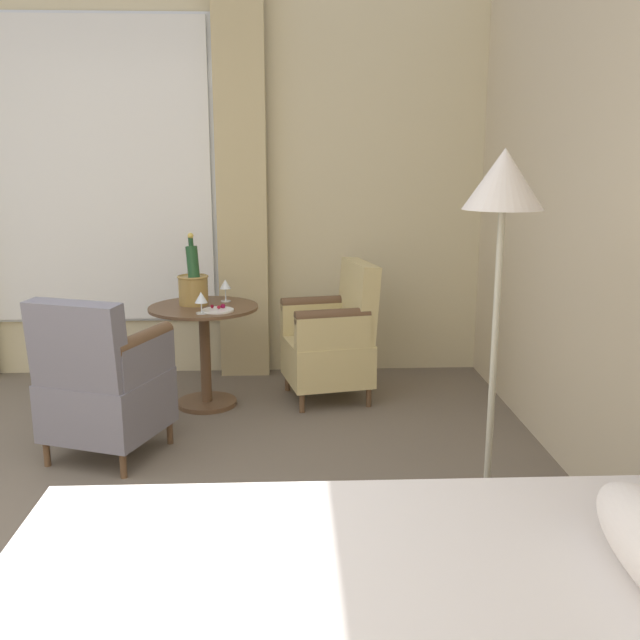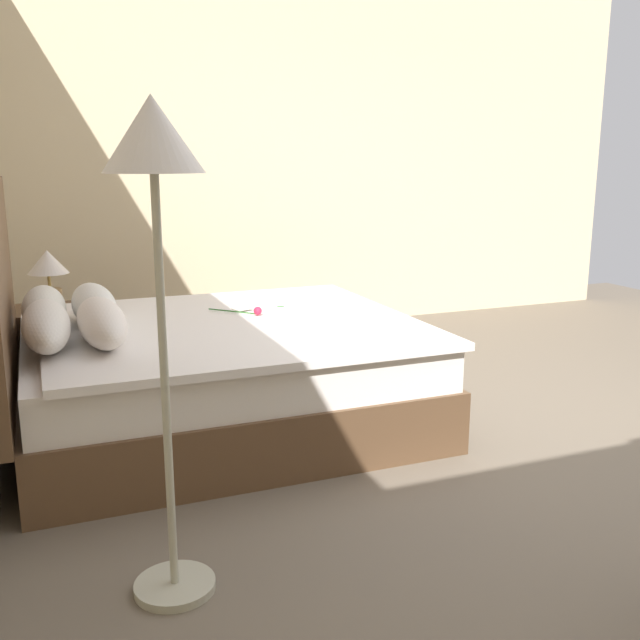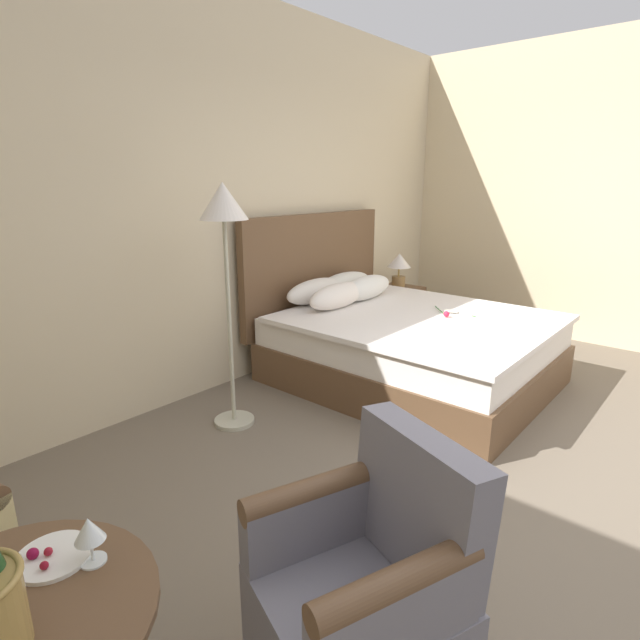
{
  "view_description": "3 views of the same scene",
  "coord_description": "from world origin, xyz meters",
  "px_view_note": "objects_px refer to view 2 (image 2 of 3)",
  "views": [
    {
      "loc": [
        2.22,
        1.37,
        1.61
      ],
      "look_at": [
        -0.4,
        1.48,
        1.01
      ],
      "focal_mm": 40.0,
      "sensor_mm": 36.0,
      "label": 1
    },
    {
      "loc": [
        -2.73,
        2.54,
        1.46
      ],
      "look_at": [
        -0.36,
        1.59,
        0.88
      ],
      "focal_mm": 40.0,
      "sensor_mm": 36.0,
      "label": 2
    },
    {
      "loc": [
        -2.54,
        -0.36,
        1.66
      ],
      "look_at": [
        -0.74,
        1.18,
        0.99
      ],
      "focal_mm": 28.0,
      "sensor_mm": 36.0,
      "label": 3
    }
  ],
  "objects_px": {
    "nightstand": "(55,347)",
    "bedside_lamp": "(48,270)",
    "floor_lamp_brass": "(155,192)",
    "bed": "(202,367)"
  },
  "relations": [
    {
      "from": "nightstand",
      "to": "bed",
      "type": "bearing_deg",
      "value": -146.52
    },
    {
      "from": "bed",
      "to": "floor_lamp_brass",
      "type": "xyz_separation_m",
      "value": [
        -1.48,
        0.44,
        1.01
      ]
    },
    {
      "from": "nightstand",
      "to": "floor_lamp_brass",
      "type": "distance_m",
      "value": 2.81
    },
    {
      "from": "bed",
      "to": "nightstand",
      "type": "height_order",
      "value": "bed"
    },
    {
      "from": "nightstand",
      "to": "bedside_lamp",
      "type": "bearing_deg",
      "value": -180.0
    },
    {
      "from": "bed",
      "to": "bedside_lamp",
      "type": "bearing_deg",
      "value": 33.48
    },
    {
      "from": "nightstand",
      "to": "bedside_lamp",
      "type": "xyz_separation_m",
      "value": [
        -0.0,
        -0.0,
        0.51
      ]
    },
    {
      "from": "bed",
      "to": "bedside_lamp",
      "type": "distance_m",
      "value": 1.38
    },
    {
      "from": "nightstand",
      "to": "bedside_lamp",
      "type": "distance_m",
      "value": 0.51
    },
    {
      "from": "floor_lamp_brass",
      "to": "bedside_lamp",
      "type": "bearing_deg",
      "value": 6.33
    }
  ]
}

